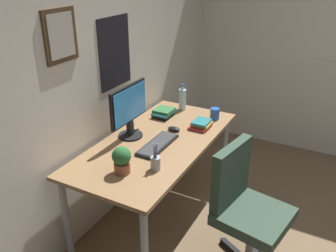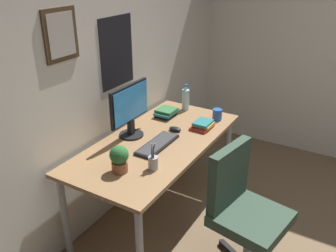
{
  "view_description": "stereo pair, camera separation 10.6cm",
  "coord_description": "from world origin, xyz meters",
  "px_view_note": "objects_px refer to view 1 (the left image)",
  "views": [
    {
      "loc": [
        -1.99,
        0.42,
        2.07
      ],
      "look_at": [
        0.2,
        1.58,
        0.91
      ],
      "focal_mm": 38.08,
      "sensor_mm": 36.0,
      "label": 1
    },
    {
      "loc": [
        -1.94,
        0.32,
        2.07
      ],
      "look_at": [
        0.2,
        1.58,
        0.91
      ],
      "focal_mm": 38.08,
      "sensor_mm": 36.0,
      "label": 2
    }
  ],
  "objects_px": {
    "computer_mouse": "(174,129)",
    "potted_plant": "(122,159)",
    "office_chair": "(244,204)",
    "water_bottle": "(182,99)",
    "coffee_mug_near": "(215,114)",
    "book_stack_left": "(164,112)",
    "book_stack_right": "(201,124)",
    "keyboard": "(158,145)",
    "monitor": "(129,109)",
    "pen_cup": "(156,163)"
  },
  "relations": [
    {
      "from": "computer_mouse",
      "to": "book_stack_left",
      "type": "xyz_separation_m",
      "value": [
        0.23,
        0.23,
        0.02
      ]
    },
    {
      "from": "pen_cup",
      "to": "book_stack_left",
      "type": "distance_m",
      "value": 0.92
    },
    {
      "from": "keyboard",
      "to": "book_stack_right",
      "type": "xyz_separation_m",
      "value": [
        0.47,
        -0.16,
        0.02
      ]
    },
    {
      "from": "water_bottle",
      "to": "book_stack_right",
      "type": "relative_size",
      "value": 1.24
    },
    {
      "from": "keyboard",
      "to": "water_bottle",
      "type": "bearing_deg",
      "value": 11.83
    },
    {
      "from": "keyboard",
      "to": "book_stack_right",
      "type": "height_order",
      "value": "book_stack_right"
    },
    {
      "from": "monitor",
      "to": "book_stack_left",
      "type": "height_order",
      "value": "monitor"
    },
    {
      "from": "coffee_mug_near",
      "to": "book_stack_right",
      "type": "xyz_separation_m",
      "value": [
        -0.22,
        0.04,
        -0.02
      ]
    },
    {
      "from": "monitor",
      "to": "pen_cup",
      "type": "bearing_deg",
      "value": -128.27
    },
    {
      "from": "office_chair",
      "to": "potted_plant",
      "type": "height_order",
      "value": "potted_plant"
    },
    {
      "from": "computer_mouse",
      "to": "book_stack_left",
      "type": "bearing_deg",
      "value": 44.26
    },
    {
      "from": "water_bottle",
      "to": "book_stack_left",
      "type": "height_order",
      "value": "water_bottle"
    },
    {
      "from": "office_chair",
      "to": "computer_mouse",
      "type": "relative_size",
      "value": 8.64
    },
    {
      "from": "keyboard",
      "to": "book_stack_left",
      "type": "relative_size",
      "value": 1.99
    },
    {
      "from": "keyboard",
      "to": "book_stack_left",
      "type": "bearing_deg",
      "value": 24.14
    },
    {
      "from": "pen_cup",
      "to": "book_stack_right",
      "type": "relative_size",
      "value": 0.99
    },
    {
      "from": "computer_mouse",
      "to": "water_bottle",
      "type": "relative_size",
      "value": 0.44
    },
    {
      "from": "keyboard",
      "to": "computer_mouse",
      "type": "distance_m",
      "value": 0.3
    },
    {
      "from": "office_chair",
      "to": "keyboard",
      "type": "bearing_deg",
      "value": 83.52
    },
    {
      "from": "monitor",
      "to": "book_stack_left",
      "type": "relative_size",
      "value": 2.12
    },
    {
      "from": "computer_mouse",
      "to": "coffee_mug_near",
      "type": "bearing_deg",
      "value": -28.17
    },
    {
      "from": "book_stack_left",
      "to": "potted_plant",
      "type": "bearing_deg",
      "value": -167.63
    },
    {
      "from": "book_stack_right",
      "to": "keyboard",
      "type": "bearing_deg",
      "value": 160.85
    },
    {
      "from": "computer_mouse",
      "to": "water_bottle",
      "type": "bearing_deg",
      "value": 17.69
    },
    {
      "from": "water_bottle",
      "to": "office_chair",
      "type": "bearing_deg",
      "value": -133.33
    },
    {
      "from": "book_stack_right",
      "to": "pen_cup",
      "type": "bearing_deg",
      "value": 179.34
    },
    {
      "from": "book_stack_left",
      "to": "book_stack_right",
      "type": "xyz_separation_m",
      "value": [
        -0.06,
        -0.4,
        -0.01
      ]
    },
    {
      "from": "coffee_mug_near",
      "to": "computer_mouse",
      "type": "bearing_deg",
      "value": 151.83
    },
    {
      "from": "coffee_mug_near",
      "to": "keyboard",
      "type": "bearing_deg",
      "value": 163.99
    },
    {
      "from": "computer_mouse",
      "to": "potted_plant",
      "type": "distance_m",
      "value": 0.75
    },
    {
      "from": "monitor",
      "to": "pen_cup",
      "type": "xyz_separation_m",
      "value": [
        -0.34,
        -0.44,
        -0.19
      ]
    },
    {
      "from": "book_stack_left",
      "to": "pen_cup",
      "type": "bearing_deg",
      "value": -154.74
    },
    {
      "from": "water_bottle",
      "to": "coffee_mug_near",
      "type": "distance_m",
      "value": 0.37
    },
    {
      "from": "keyboard",
      "to": "book_stack_left",
      "type": "height_order",
      "value": "book_stack_left"
    },
    {
      "from": "coffee_mug_near",
      "to": "book_stack_left",
      "type": "xyz_separation_m",
      "value": [
        -0.16,
        0.44,
        -0.01
      ]
    },
    {
      "from": "keyboard",
      "to": "coffee_mug_near",
      "type": "distance_m",
      "value": 0.72
    },
    {
      "from": "water_bottle",
      "to": "potted_plant",
      "type": "height_order",
      "value": "water_bottle"
    },
    {
      "from": "pen_cup",
      "to": "keyboard",
      "type": "bearing_deg",
      "value": 27.19
    },
    {
      "from": "keyboard",
      "to": "book_stack_right",
      "type": "distance_m",
      "value": 0.5
    },
    {
      "from": "book_stack_left",
      "to": "book_stack_right",
      "type": "distance_m",
      "value": 0.41
    },
    {
      "from": "keyboard",
      "to": "book_stack_right",
      "type": "bearing_deg",
      "value": -19.15
    },
    {
      "from": "book_stack_right",
      "to": "coffee_mug_near",
      "type": "bearing_deg",
      "value": -9.13
    },
    {
      "from": "computer_mouse",
      "to": "book_stack_left",
      "type": "height_order",
      "value": "book_stack_left"
    },
    {
      "from": "computer_mouse",
      "to": "pen_cup",
      "type": "xyz_separation_m",
      "value": [
        -0.6,
        -0.17,
        0.04
      ]
    },
    {
      "from": "keyboard",
      "to": "coffee_mug_near",
      "type": "height_order",
      "value": "coffee_mug_near"
    },
    {
      "from": "office_chair",
      "to": "potted_plant",
      "type": "bearing_deg",
      "value": 115.11
    },
    {
      "from": "office_chair",
      "to": "monitor",
      "type": "distance_m",
      "value": 1.13
    },
    {
      "from": "book_stack_left",
      "to": "monitor",
      "type": "bearing_deg",
      "value": 174.89
    },
    {
      "from": "potted_plant",
      "to": "keyboard",
      "type": "bearing_deg",
      "value": -3.27
    },
    {
      "from": "monitor",
      "to": "potted_plant",
      "type": "distance_m",
      "value": 0.57
    }
  ]
}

